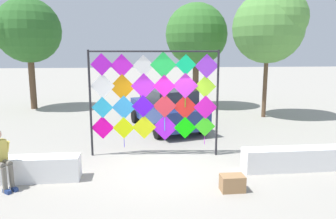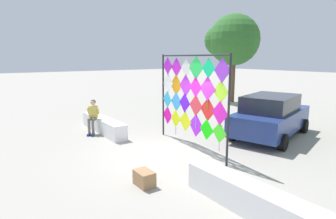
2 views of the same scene
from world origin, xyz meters
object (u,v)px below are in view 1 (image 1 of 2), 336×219
object	(u,v)px
parked_car	(167,108)
tree_far_right	(198,35)
kite_display_rack	(154,94)
tree_broadleaf	(273,25)
cardboard_box_large	(232,183)
tree_palm_like	(25,31)
seated_vendor	(0,155)

from	to	relation	value
parked_car	tree_far_right	size ratio (longest dim) A/B	0.80
kite_display_rack	tree_broadleaf	bearing A→B (deg)	41.80
cardboard_box_large	tree_palm_like	xyz separation A→B (m)	(-8.31, 12.14, 4.26)
seated_vendor	parked_car	distance (m)	7.49
tree_far_right	tree_broadleaf	xyz separation A→B (m)	(3.01, -3.37, 0.32)
parked_car	cardboard_box_large	world-z (taller)	parked_car
cardboard_box_large	tree_far_right	world-z (taller)	tree_far_right
parked_car	tree_palm_like	world-z (taller)	tree_palm_like
seated_vendor	tree_broadleaf	size ratio (longest dim) A/B	0.24
kite_display_rack	tree_broadleaf	world-z (taller)	tree_broadleaf
tree_palm_like	tree_broadleaf	distance (m)	13.36
tree_far_right	tree_palm_like	world-z (taller)	tree_palm_like
kite_display_rack	tree_palm_like	bearing A→B (deg)	125.68
seated_vendor	tree_far_right	size ratio (longest dim) A/B	0.24
kite_display_rack	parked_car	bearing A→B (deg)	77.90
cardboard_box_large	tree_broadleaf	xyz separation A→B (m)	(4.53, 8.47, 4.39)
kite_display_rack	cardboard_box_large	size ratio (longest dim) A/B	7.18
parked_car	tree_palm_like	bearing A→B (deg)	143.17
parked_car	tree_broadleaf	xyz separation A→B (m)	(5.43, 1.89, 3.70)
tree_far_right	cardboard_box_large	bearing A→B (deg)	-97.33
kite_display_rack	tree_far_right	bearing A→B (deg)	70.22
tree_far_right	seated_vendor	bearing A→B (deg)	-122.42
tree_broadleaf	cardboard_box_large	bearing A→B (deg)	-118.12
seated_vendor	tree_broadleaf	xyz separation A→B (m)	(10.08, 7.76, 3.71)
cardboard_box_large	tree_broadleaf	size ratio (longest dim) A/B	0.09
seated_vendor	tree_far_right	world-z (taller)	tree_far_right
seated_vendor	tree_far_right	bearing A→B (deg)	57.58
seated_vendor	parked_car	xyz separation A→B (m)	(4.65, 5.87, 0.02)
tree_far_right	tree_broadleaf	world-z (taller)	tree_broadleaf
kite_display_rack	tree_broadleaf	xyz separation A→B (m)	(6.22, 5.56, 2.59)
parked_car	tree_broadleaf	bearing A→B (deg)	19.16
tree_far_right	tree_palm_like	size ratio (longest dim) A/B	0.97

